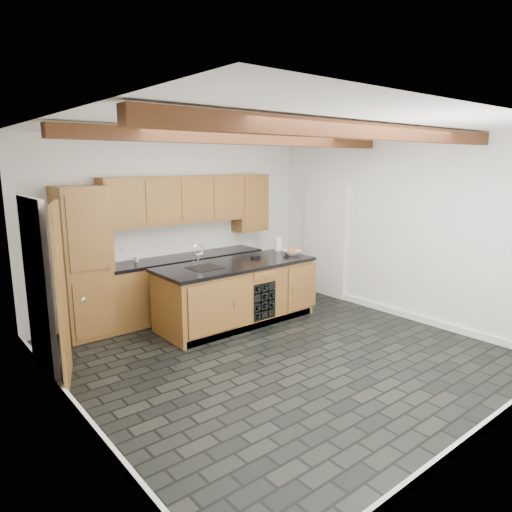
# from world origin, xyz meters

# --- Properties ---
(ground) EXTENTS (5.00, 5.00, 0.00)m
(ground) POSITION_xyz_m (0.00, 0.00, 0.00)
(ground) COLOR black
(ground) RESTS_ON ground
(room_shell) EXTENTS (5.01, 5.00, 5.00)m
(room_shell) POSITION_xyz_m (-0.09, 0.53, 1.53)
(room_shell) COLOR white
(room_shell) RESTS_ON ground
(back_cabinetry) EXTENTS (3.65, 0.62, 2.20)m
(back_cabinetry) POSITION_xyz_m (-0.38, 2.24, 0.98)
(back_cabinetry) COLOR olive
(back_cabinetry) RESTS_ON ground
(island) EXTENTS (2.48, 0.96, 0.93)m
(island) POSITION_xyz_m (0.31, 1.28, 0.46)
(island) COLOR olive
(island) RESTS_ON ground
(faucet) EXTENTS (0.45, 0.40, 0.34)m
(faucet) POSITION_xyz_m (-0.25, 1.33, 0.96)
(faucet) COLOR black
(faucet) RESTS_ON island
(kitchen_scale) EXTENTS (0.17, 0.11, 0.05)m
(kitchen_scale) POSITION_xyz_m (0.74, 1.37, 0.95)
(kitchen_scale) COLOR black
(kitchen_scale) RESTS_ON island
(fruit_bowl) EXTENTS (0.37, 0.37, 0.07)m
(fruit_bowl) POSITION_xyz_m (1.38, 1.22, 0.97)
(fruit_bowl) COLOR white
(fruit_bowl) RESTS_ON island
(fruit_cluster) EXTENTS (0.16, 0.17, 0.07)m
(fruit_cluster) POSITION_xyz_m (1.38, 1.22, 1.00)
(fruit_cluster) COLOR red
(fruit_cluster) RESTS_ON fruit_bowl
(paper_towel) EXTENTS (0.13, 0.13, 0.24)m
(paper_towel) POSITION_xyz_m (1.42, 1.60, 1.05)
(paper_towel) COLOR white
(paper_towel) RESTS_ON island
(mug) EXTENTS (0.12, 0.12, 0.09)m
(mug) POSITION_xyz_m (-0.84, 2.29, 0.97)
(mug) COLOR white
(mug) RESTS_ON back_cabinetry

